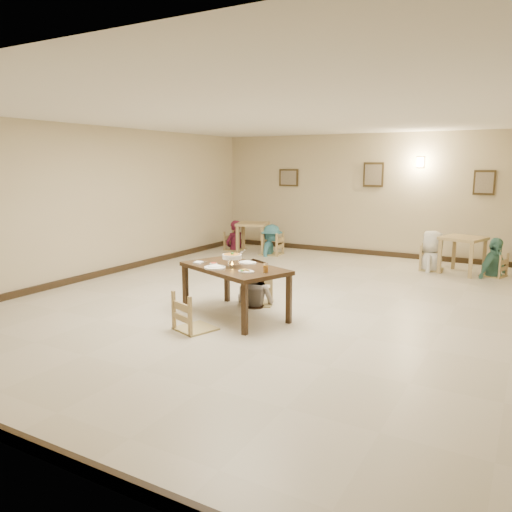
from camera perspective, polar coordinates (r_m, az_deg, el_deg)
The scene contains 32 objects.
floor at distance 8.41m, azimuth 2.46°, elevation -5.06°, with size 10.00×10.00×0.00m, color beige.
ceiling at distance 8.14m, azimuth 2.63°, elevation 15.75°, with size 10.00×10.00×0.00m, color silver.
wall_back at distance 12.79m, azimuth 12.80°, elevation 6.82°, with size 10.00×10.00×0.00m, color #C2B18E.
wall_left at distance 10.56m, azimuth -17.32°, elevation 5.91°, with size 10.00×10.00×0.00m, color #C2B18E.
baseboard_back at distance 12.92m, azimuth 12.50°, elevation 0.43°, with size 8.00×0.06×0.12m, color black.
baseboard_front at distance 4.82m, azimuth -26.92°, elevation -17.64°, with size 8.00×0.06×0.12m, color black.
baseboard_left at distance 10.73m, azimuth -16.79°, elevation -1.77°, with size 0.06×10.00×0.12m, color black.
picture_a at distance 13.53m, azimuth 3.75°, elevation 8.92°, with size 0.55×0.04×0.45m.
picture_b at distance 12.70m, azimuth 13.27°, elevation 9.03°, with size 0.50×0.04×0.60m.
picture_c at distance 12.24m, azimuth 24.63°, elevation 7.63°, with size 0.45×0.04×0.55m.
wall_sconce at distance 12.44m, azimuth 18.27°, elevation 10.15°, with size 0.16×0.05×0.22m, color #FFD88C.
main_table at distance 7.38m, azimuth -2.45°, elevation -1.80°, with size 1.85×1.45×0.76m.
chair_far at distance 8.06m, azimuth 0.34°, elevation -2.33°, with size 0.44×0.44×0.93m.
chair_near at distance 6.85m, azimuth -7.00°, elevation -4.29°, with size 0.48×0.48×1.02m.
main_diner at distance 7.96m, azimuth -0.09°, elevation -0.31°, with size 0.74×0.58×1.52m, color gray.
curry_warmer at distance 7.30m, azimuth -2.75°, elevation -0.08°, with size 0.32×0.29×0.26m.
rice_plate_far at distance 7.56m, azimuth -0.98°, elevation -0.75°, with size 0.29×0.29×0.07m.
rice_plate_near at distance 7.23m, azimuth -4.71°, elevation -1.29°, with size 0.31×0.31×0.07m.
fried_plate at distance 6.94m, azimuth -1.14°, elevation -1.73°, with size 0.23×0.23×0.05m.
chili_dish at distance 7.52m, azimuth -4.87°, elevation -0.86°, with size 0.11×0.11×0.02m.
napkin_cutlery at distance 7.61m, azimuth -6.59°, elevation -0.75°, with size 0.15×0.22×0.03m.
drink_glass at distance 6.90m, azimuth 1.12°, elevation -1.41°, with size 0.07×0.07×0.14m.
bg_table_left at distance 12.87m, azimuth -0.37°, elevation 3.21°, with size 0.97×0.97×0.77m.
bg_table_right at distance 11.17m, azimuth 22.58°, elevation 1.33°, with size 0.97×0.97×0.77m.
bg_chair_ll at distance 13.22m, azimuth -2.46°, elevation 2.65°, with size 0.44×0.44×0.93m.
bg_chair_lr at distance 12.54m, azimuth 1.77°, elevation 2.59°, with size 0.51×0.51×1.08m.
bg_chair_rl at distance 11.34m, azimuth 19.54°, elevation 1.01°, with size 0.48×0.48×1.02m.
bg_chair_rr at distance 11.19m, azimuth 25.61°, elevation 0.15°, with size 0.42×0.42×0.90m.
bg_diner_a at distance 13.18m, azimuth -2.47°, elevation 4.09°, with size 0.58×0.38×1.59m, color #4F1227.
bg_diner_b at distance 12.52m, azimuth 1.78°, elevation 3.61°, with size 0.99×0.57×1.53m, color teal.
bg_diner_c at distance 11.29m, azimuth 19.65°, elevation 2.75°, with size 0.84×0.54×1.71m, color silver.
bg_diner_d at distance 11.14m, azimuth 25.75°, elevation 1.90°, with size 0.93×0.39×1.59m, color #509180.
Camera 1 is at (3.66, -7.23, 2.23)m, focal length 35.00 mm.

